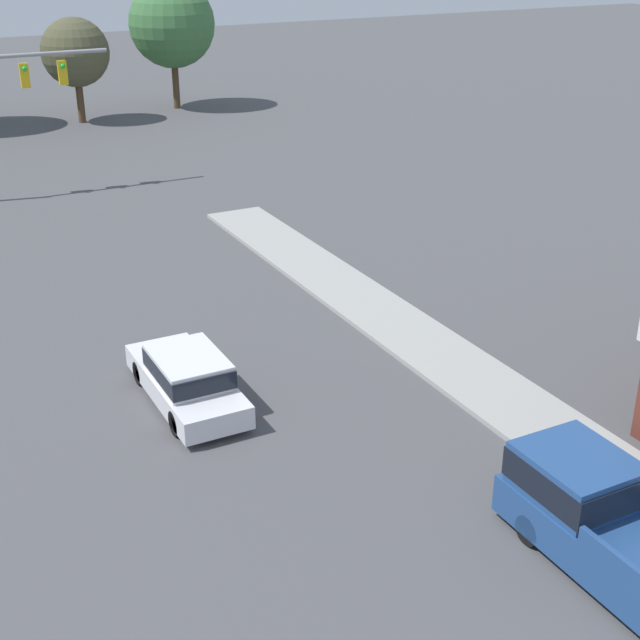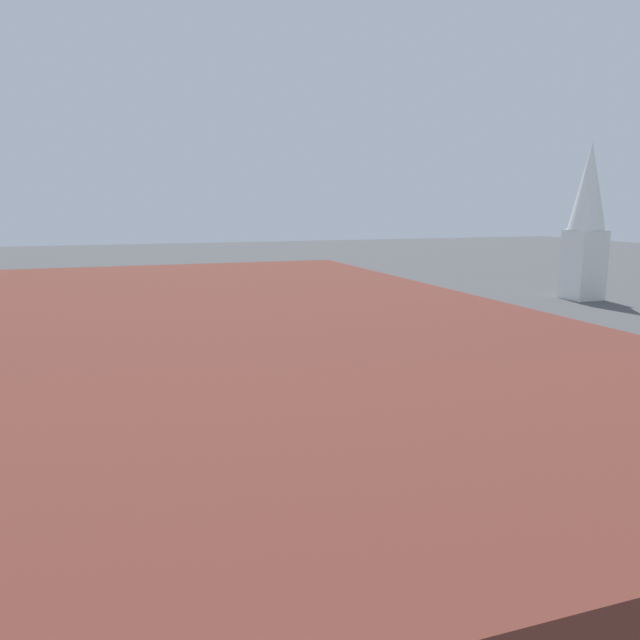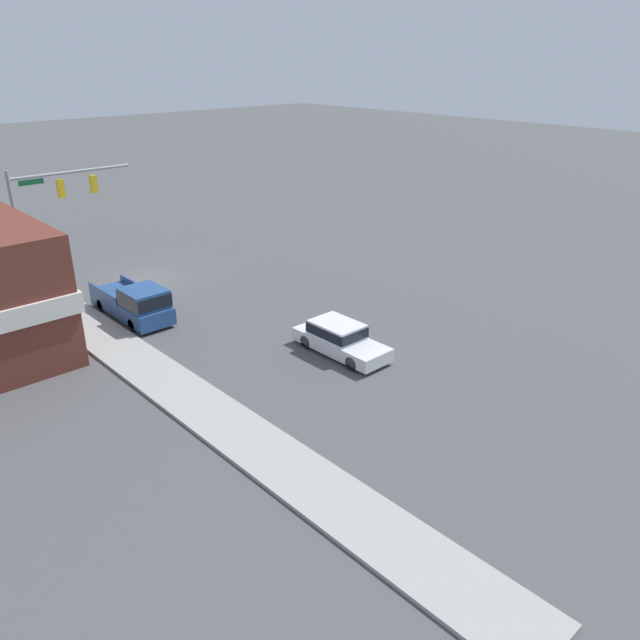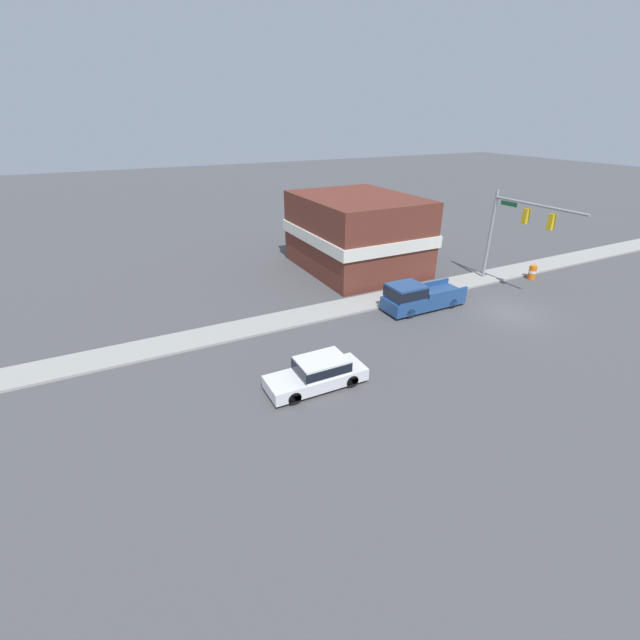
# 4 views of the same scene
# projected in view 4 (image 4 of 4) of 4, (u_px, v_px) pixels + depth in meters

# --- Properties ---
(ground_plane) EXTENTS (200.00, 200.00, 0.00)m
(ground_plane) POSITION_uv_depth(u_px,v_px,m) (511.00, 313.00, 28.36)
(ground_plane) COLOR #4C4C4F
(sidewalk_curb) EXTENTS (2.40, 60.00, 0.14)m
(sidewalk_curb) POSITION_uv_depth(u_px,v_px,m) (451.00, 285.00, 32.91)
(sidewalk_curb) COLOR #9E9E99
(sidewalk_curb) RESTS_ON ground
(near_signal_assembly) EXTENTS (7.30, 0.49, 6.87)m
(near_signal_assembly) POSITION_uv_depth(u_px,v_px,m) (518.00, 222.00, 30.47)
(near_signal_assembly) COLOR gray
(near_signal_assembly) RESTS_ON ground
(car_lead) EXTENTS (1.83, 4.87, 1.46)m
(car_lead) POSITION_uv_depth(u_px,v_px,m) (318.00, 372.00, 20.46)
(car_lead) COLOR black
(car_lead) RESTS_ON ground
(pickup_truck_parked) EXTENTS (1.97, 5.76, 1.96)m
(pickup_truck_parked) POSITION_uv_depth(u_px,v_px,m) (417.00, 296.00, 28.46)
(pickup_truck_parked) COLOR black
(pickup_truck_parked) RESTS_ON ground
(construction_barrel) EXTENTS (0.59, 0.59, 1.12)m
(construction_barrel) POSITION_uv_depth(u_px,v_px,m) (532.00, 272.00, 34.00)
(construction_barrel) COLOR orange
(construction_barrel) RESTS_ON ground
(corner_brick_building) EXTENTS (10.94, 8.72, 6.01)m
(corner_brick_building) POSITION_uv_depth(u_px,v_px,m) (356.00, 233.00, 35.50)
(corner_brick_building) COLOR brown
(corner_brick_building) RESTS_ON ground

